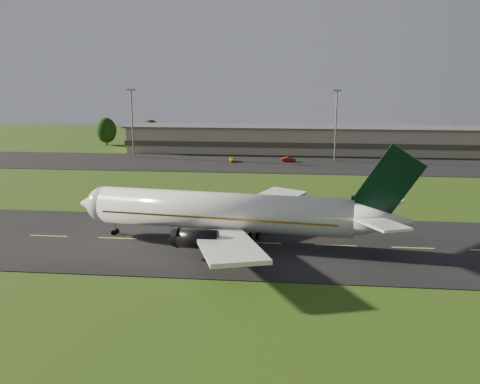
# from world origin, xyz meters

# --- Properties ---
(ground) EXTENTS (360.00, 360.00, 0.00)m
(ground) POSITION_xyz_m (0.00, 0.00, 0.00)
(ground) COLOR #264210
(ground) RESTS_ON ground
(taxiway) EXTENTS (220.00, 30.00, 0.10)m
(taxiway) POSITION_xyz_m (0.00, 0.00, 0.05)
(taxiway) COLOR black
(taxiway) RESTS_ON ground
(apron) EXTENTS (260.00, 30.00, 0.10)m
(apron) POSITION_xyz_m (0.00, 72.00, 0.05)
(apron) COLOR black
(apron) RESTS_ON ground
(airliner) EXTENTS (51.20, 41.88, 15.57)m
(airliner) POSITION_xyz_m (-15.85, -0.10, 4.66)
(airliner) COLOR white
(airliner) RESTS_ON ground
(terminal) EXTENTS (145.00, 16.00, 8.40)m
(terminal) POSITION_xyz_m (6.40, 96.18, 3.99)
(terminal) COLOR tan
(terminal) RESTS_ON ground
(light_mast_west) EXTENTS (2.40, 1.20, 20.35)m
(light_mast_west) POSITION_xyz_m (-55.00, 80.00, 12.74)
(light_mast_west) COLOR gray
(light_mast_west) RESTS_ON ground
(light_mast_centre) EXTENTS (2.40, 1.20, 20.35)m
(light_mast_centre) POSITION_xyz_m (5.00, 80.00, 12.74)
(light_mast_centre) COLOR gray
(light_mast_centre) RESTS_ON ground
(tree_line) EXTENTS (197.07, 9.40, 9.80)m
(tree_line) POSITION_xyz_m (31.53, 105.95, 4.87)
(tree_line) COLOR black
(tree_line) RESTS_ON ground
(service_vehicle_a) EXTENTS (2.41, 4.11, 1.31)m
(service_vehicle_a) POSITION_xyz_m (-24.29, 74.37, 0.76)
(service_vehicle_a) COLOR gold
(service_vehicle_a) RESTS_ON apron
(service_vehicle_b) EXTENTS (4.17, 1.70, 1.35)m
(service_vehicle_b) POSITION_xyz_m (-8.22, 75.76, 0.77)
(service_vehicle_b) COLOR maroon
(service_vehicle_b) RESTS_ON apron
(service_vehicle_c) EXTENTS (2.56, 4.76, 1.27)m
(service_vehicle_c) POSITION_xyz_m (25.50, 74.06, 0.73)
(service_vehicle_c) COLOR silver
(service_vehicle_c) RESTS_ON apron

